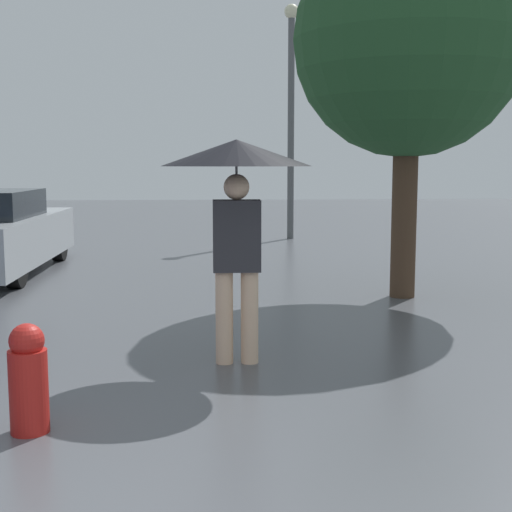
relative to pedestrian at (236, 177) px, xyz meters
name	(u,v)px	position (x,y,z in m)	size (l,w,h in m)	color
pedestrian	(236,177)	(0.00, 0.00, 0.00)	(1.19, 1.19, 1.79)	beige
tree	(409,42)	(2.11, 2.77, 1.51)	(2.70, 2.70, 4.38)	#473323
street_lamp	(291,102)	(1.50, 9.60, 1.40)	(0.30, 0.30, 4.89)	#515456
fire_hydrant	(28,379)	(-1.30, -1.43, -1.17)	(0.23, 0.23, 0.67)	#B21E19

